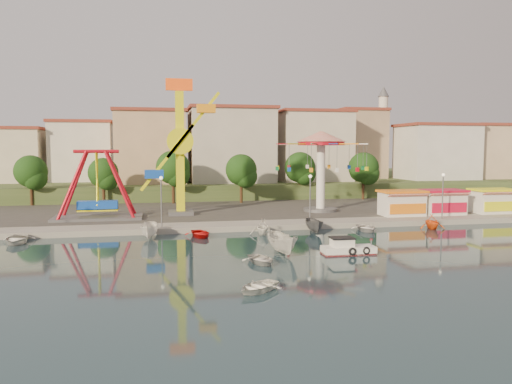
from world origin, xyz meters
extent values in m
plane|color=#122734|center=(0.00, 0.00, 0.00)|extent=(200.00, 200.00, 0.00)
cube|color=#9E998E|center=(0.00, 62.00, 0.30)|extent=(200.00, 100.00, 0.60)
cube|color=#4C4944|center=(0.00, 30.00, 0.60)|extent=(90.00, 28.00, 0.01)
cube|color=#384C26|center=(0.00, 67.00, 1.50)|extent=(200.00, 60.00, 3.00)
cube|color=#59595E|center=(-15.16, 20.78, 0.75)|extent=(10.00, 5.00, 0.30)
cube|color=blue|center=(-15.16, 20.78, 2.20)|extent=(4.50, 1.40, 1.00)
cylinder|color=#B20E1C|center=(-15.16, 20.78, 8.40)|extent=(5.00, 0.40, 0.40)
cube|color=#59595E|center=(-5.58, 22.51, 0.85)|extent=(3.00, 3.00, 0.50)
cube|color=#FFFA15|center=(-5.58, 22.51, 8.10)|extent=(1.00, 1.00, 15.00)
cube|color=#D23F0B|center=(-5.58, 22.51, 16.40)|extent=(3.20, 0.50, 1.40)
cylinder|color=#FFFA15|center=(-5.58, 21.71, 9.60)|extent=(3.20, 0.50, 3.20)
cube|color=#FFFA15|center=(-4.02, 21.51, 11.55)|extent=(6.53, 0.35, 8.02)
cube|color=orange|center=(-2.46, 21.51, 13.50)|extent=(2.20, 1.20, 1.00)
cylinder|color=#59595E|center=(12.39, 22.41, 0.80)|extent=(4.40, 4.40, 0.40)
cylinder|color=white|center=(12.39, 22.41, 5.10)|extent=(1.10, 1.10, 9.00)
cylinder|color=#B20E1C|center=(12.39, 22.41, 9.40)|extent=(6.00, 6.00, 0.50)
cone|color=red|center=(12.39, 22.41, 10.30)|extent=(6.40, 6.40, 1.40)
cube|color=white|center=(20.74, 16.50, 2.00)|extent=(5.00, 3.00, 2.80)
cube|color=orange|center=(20.74, 16.50, 3.55)|extent=(5.40, 3.40, 0.25)
cube|color=red|center=(20.74, 14.80, 3.20)|extent=(5.00, 0.77, 0.43)
cube|color=white|center=(26.18, 16.50, 2.00)|extent=(5.00, 3.00, 2.80)
cube|color=red|center=(26.18, 16.50, 3.55)|extent=(5.40, 3.40, 0.25)
cube|color=red|center=(26.18, 14.80, 3.20)|extent=(5.00, 0.77, 0.43)
cube|color=white|center=(33.23, 16.50, 2.00)|extent=(5.00, 3.00, 2.80)
cube|color=yellow|center=(33.23, 16.50, 3.55)|extent=(5.40, 3.40, 0.25)
cube|color=red|center=(33.23, 14.80, 3.20)|extent=(5.00, 0.77, 0.43)
cylinder|color=#59595E|center=(-8.00, 13.00, 3.10)|extent=(0.14, 0.14, 5.00)
cylinder|color=#59595E|center=(8.00, 13.00, 3.10)|extent=(0.14, 0.14, 5.00)
cylinder|color=#59595E|center=(24.00, 13.00, 3.10)|extent=(0.14, 0.14, 5.00)
cylinder|color=#382314|center=(-26.00, 36.98, 2.40)|extent=(0.44, 0.44, 3.60)
sphere|color=black|center=(-26.00, 36.98, 5.49)|extent=(4.60, 4.60, 4.60)
cylinder|color=#382314|center=(-16.00, 36.24, 2.30)|extent=(0.44, 0.44, 3.40)
sphere|color=black|center=(-16.00, 36.24, 5.22)|extent=(4.35, 4.35, 4.35)
cylinder|color=#382314|center=(-6.00, 35.81, 2.56)|extent=(0.44, 0.44, 3.92)
sphere|color=black|center=(-6.00, 35.81, 5.94)|extent=(5.02, 5.02, 5.02)
cylinder|color=#382314|center=(4.00, 34.36, 2.43)|extent=(0.44, 0.44, 3.66)
sphere|color=black|center=(4.00, 34.36, 5.58)|extent=(4.68, 4.68, 4.68)
cylinder|color=#382314|center=(14.00, 37.35, 2.50)|extent=(0.44, 0.44, 3.80)
sphere|color=black|center=(14.00, 37.35, 5.77)|extent=(4.86, 4.86, 4.86)
cylinder|color=#382314|center=(24.00, 35.54, 2.49)|extent=(0.44, 0.44, 3.77)
sphere|color=black|center=(24.00, 35.54, 5.73)|extent=(4.83, 4.83, 4.83)
cube|color=silver|center=(-21.33, 51.38, 7.32)|extent=(12.33, 9.01, 8.63)
cube|color=tan|center=(-8.19, 51.96, 8.62)|extent=(11.95, 9.28, 11.23)
cube|color=beige|center=(5.60, 48.80, 7.60)|extent=(12.59, 10.50, 9.20)
cube|color=beige|center=(19.07, 52.20, 7.62)|extent=(10.75, 9.23, 9.24)
cube|color=tan|center=(32.37, 50.33, 8.61)|extent=(12.77, 10.96, 11.21)
cube|color=silver|center=(44.15, 48.77, 9.18)|extent=(8.23, 8.98, 12.36)
cube|color=beige|center=(56.03, 53.70, 7.38)|extent=(11.59, 10.93, 8.76)
cylinder|color=silver|center=(36.00, 54.00, 11.00)|extent=(1.80, 1.80, 16.00)
cylinder|color=#59595E|center=(36.00, 54.00, 16.00)|extent=(2.80, 2.80, 0.30)
cone|color=#59595E|center=(36.00, 54.00, 20.00)|extent=(2.20, 2.20, 2.00)
cube|color=white|center=(7.01, -0.63, 0.26)|extent=(4.43, 1.80, 0.79)
cube|color=#B20E1C|center=(7.01, -0.63, 0.07)|extent=(4.43, 1.80, 0.14)
cube|color=white|center=(6.49, -0.54, 0.92)|extent=(1.79, 1.37, 0.79)
cube|color=black|center=(6.49, -0.54, 1.36)|extent=(1.97, 1.55, 0.11)
torus|color=black|center=(7.01, -1.51, 0.39)|extent=(0.67, 0.20, 0.67)
torus|color=black|center=(8.24, -1.46, 0.39)|extent=(0.67, 0.20, 0.67)
imported|color=silver|center=(-0.79, -2.60, 0.33)|extent=(2.99, 3.66, 0.66)
imported|color=white|center=(-2.54, -9.83, 0.33)|extent=(3.87, 3.74, 0.65)
imported|color=silver|center=(1.66, 0.35, 0.91)|extent=(2.24, 4.85, 1.81)
imported|color=silver|center=(-21.18, 9.80, 0.42)|extent=(3.13, 4.20, 0.83)
imported|color=silver|center=(-9.18, 9.80, 0.80)|extent=(1.97, 4.29, 1.60)
imported|color=red|center=(-4.31, 9.80, 0.36)|extent=(3.14, 3.94, 0.73)
imported|color=white|center=(2.01, 9.80, 0.80)|extent=(3.33, 3.62, 1.60)
imported|color=#525256|center=(7.47, 9.80, 0.76)|extent=(1.75, 4.04, 1.52)
imported|color=silver|center=(13.22, 9.80, 0.37)|extent=(2.73, 3.71, 0.75)
imported|color=#FE5C16|center=(20.82, 9.80, 0.80)|extent=(3.16, 3.49, 1.60)
camera|label=1|loc=(-8.52, -38.99, 8.69)|focal=35.00mm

